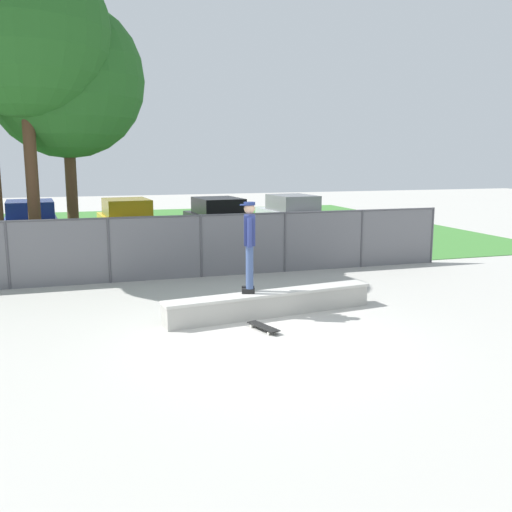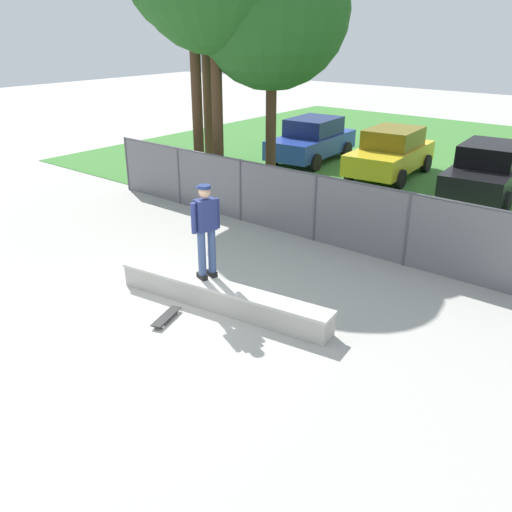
{
  "view_description": "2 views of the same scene",
  "coord_description": "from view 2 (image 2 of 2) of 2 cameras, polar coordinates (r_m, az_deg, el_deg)",
  "views": [
    {
      "loc": [
        -3.0,
        -9.07,
        3.19
      ],
      "look_at": [
        0.33,
        1.65,
        1.22
      ],
      "focal_mm": 39.24,
      "sensor_mm": 36.0,
      "label": 1
    },
    {
      "loc": [
        6.88,
        -5.19,
        5.01
      ],
      "look_at": [
        1.11,
        1.91,
        1.08
      ],
      "focal_mm": 38.15,
      "sensor_mm": 36.0,
      "label": 2
    }
  ],
  "objects": [
    {
      "name": "car_blue",
      "position": [
        21.73,
        5.89,
        12.03
      ],
      "size": [
        2.28,
        4.34,
        1.66
      ],
      "color": "#233D9E",
      "rests_on": "ground"
    },
    {
      "name": "concrete_ledge",
      "position": [
        10.33,
        -3.7,
        -4.29
      ],
      "size": [
        4.56,
        1.09,
        0.49
      ],
      "color": "#A8A59E",
      "rests_on": "ground"
    },
    {
      "name": "grass_strip",
      "position": [
        22.7,
        20.75,
        9.0
      ],
      "size": [
        26.42,
        20.0,
        0.02
      ],
      "primitive_type": "cube",
      "color": "#3D7A33",
      "rests_on": "ground"
    },
    {
      "name": "skateboarder",
      "position": [
        10.15,
        -5.28,
        3.01
      ],
      "size": [
        0.37,
        0.58,
        1.84
      ],
      "color": "black",
      "rests_on": "concrete_ledge"
    },
    {
      "name": "tree_far",
      "position": [
        16.65,
        1.7,
        24.37
      ],
      "size": [
        4.38,
        4.38,
        7.56
      ],
      "color": "#47301E",
      "rests_on": "ground"
    },
    {
      "name": "car_black",
      "position": [
        18.36,
        23.08,
        8.24
      ],
      "size": [
        2.28,
        4.34,
        1.66
      ],
      "color": "black",
      "rests_on": "ground"
    },
    {
      "name": "chainlink_fence",
      "position": [
        13.4,
        6.21,
        5.35
      ],
      "size": [
        14.49,
        0.07,
        1.7
      ],
      "color": "#4C4C51",
      "rests_on": "ground"
    },
    {
      "name": "ground_plane",
      "position": [
        9.97,
        -12.04,
        -7.5
      ],
      "size": [
        80.0,
        80.0,
        0.0
      ],
      "primitive_type": "plane",
      "color": "#ADAAA3"
    },
    {
      "name": "skateboard",
      "position": [
        10.13,
        -9.39,
        -6.29
      ],
      "size": [
        0.44,
        0.82,
        0.09
      ],
      "color": "black",
      "rests_on": "ground"
    },
    {
      "name": "car_yellow",
      "position": [
        19.96,
        13.96,
        10.48
      ],
      "size": [
        2.28,
        4.34,
        1.66
      ],
      "color": "gold",
      "rests_on": "ground"
    }
  ]
}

